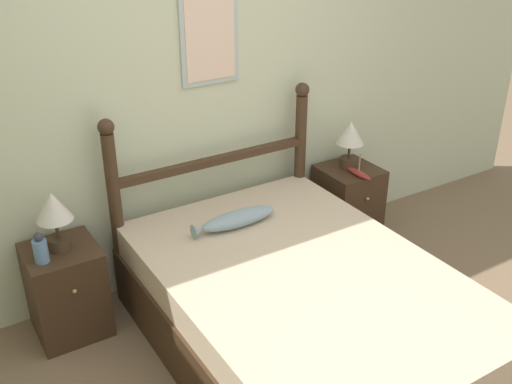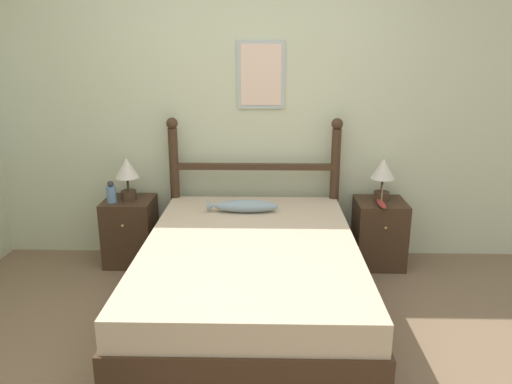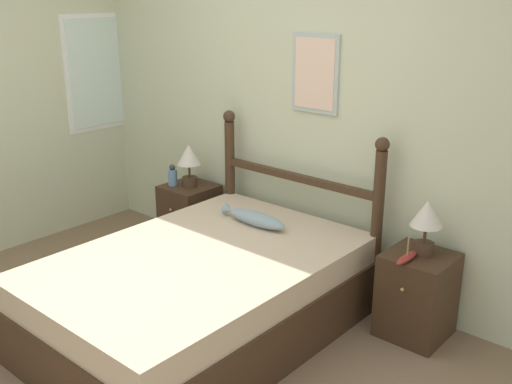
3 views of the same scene
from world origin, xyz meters
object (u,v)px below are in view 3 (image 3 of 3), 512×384
at_px(nightstand_right, 417,295).
at_px(table_lamp_right, 426,219).
at_px(table_lamp_left, 189,159).
at_px(nightstand_left, 190,217).
at_px(bottle, 173,176).
at_px(fish_pillow, 255,218).
at_px(model_boat, 407,257).
at_px(bed, 200,295).

height_order(nightstand_right, table_lamp_right, table_lamp_right).
relative_size(nightstand_right, table_lamp_left, 1.58).
relative_size(nightstand_left, table_lamp_left, 1.58).
distance_m(bottle, fish_pillow, 1.12).
height_order(table_lamp_left, model_boat, table_lamp_left).
height_order(nightstand_left, model_boat, model_boat).
bearing_deg(fish_pillow, nightstand_right, 14.21).
bearing_deg(bed, bottle, 144.97).
height_order(nightstand_left, bottle, bottle).
distance_m(bottle, model_boat, 2.20).
bearing_deg(bottle, nightstand_right, 1.99).
bearing_deg(fish_pillow, table_lamp_left, 163.43).
height_order(bottle, model_boat, bottle).
xyz_separation_m(nightstand_left, table_lamp_left, (0.00, 0.01, 0.51)).
distance_m(nightstand_right, table_lamp_right, 0.52).
relative_size(bottle, fish_pillow, 0.33).
height_order(bed, table_lamp_right, table_lamp_right).
distance_m(bed, bottle, 1.47).
bearing_deg(fish_pillow, bed, -83.47).
bearing_deg(table_lamp_left, fish_pillow, -16.57).
bearing_deg(nightstand_right, table_lamp_right, 83.90).
relative_size(bed, nightstand_right, 3.72).
xyz_separation_m(bed, table_lamp_right, (1.06, 0.92, 0.52)).
relative_size(bed, model_boat, 8.41).
height_order(table_lamp_right, bottle, table_lamp_right).
height_order(bed, fish_pillow, fish_pillow).
bearing_deg(nightstand_right, bottle, -178.01).
bearing_deg(model_boat, bottle, 178.67).
relative_size(table_lamp_left, model_boat, 1.43).
relative_size(bed, fish_pillow, 3.78).
bearing_deg(fish_pillow, table_lamp_right, 15.44).
xyz_separation_m(nightstand_left, nightstand_right, (2.11, 0.00, 0.00)).
bearing_deg(bed, model_boat, 36.80).
bearing_deg(bed, nightstand_right, 40.35).
height_order(table_lamp_right, fish_pillow, table_lamp_right).
distance_m(bed, nightstand_right, 1.39).
relative_size(table_lamp_right, model_boat, 1.43).
distance_m(nightstand_right, bottle, 2.26).
bearing_deg(table_lamp_left, bottle, -144.43).
relative_size(nightstand_right, table_lamp_right, 1.58).
bearing_deg(nightstand_right, bed, -139.65).
distance_m(bed, model_boat, 1.32).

